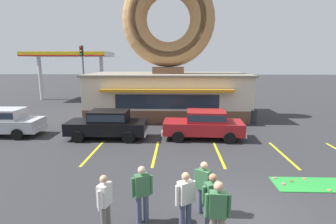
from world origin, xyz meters
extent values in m
plane|color=#2D2D30|center=(0.00, 0.00, 0.00)|extent=(160.00, 160.00, 0.00)
cube|color=brown|center=(-2.76, 14.00, 0.45)|extent=(12.00, 6.00, 0.90)
cube|color=beige|center=(-2.76, 14.00, 2.05)|extent=(12.00, 6.00, 2.30)
cube|color=gray|center=(-2.76, 14.00, 3.28)|extent=(12.30, 6.30, 0.16)
cube|color=orange|center=(-2.76, 10.70, 2.35)|extent=(9.00, 0.60, 0.20)
cube|color=#232D3D|center=(-2.76, 10.98, 1.55)|extent=(7.20, 0.03, 1.00)
cube|color=brown|center=(-2.76, 14.00, 3.61)|extent=(2.40, 1.80, 0.50)
torus|color=#B27F4C|center=(-2.76, 14.00, 7.41)|extent=(7.10, 1.90, 7.10)
torus|color=#9E6B42|center=(-2.76, 13.57, 7.41)|extent=(6.25, 1.05, 6.24)
cube|color=green|center=(3.09, 1.90, 0.01)|extent=(3.32, 1.15, 0.03)
torus|color=#D17F47|center=(3.11, 1.46, 0.05)|extent=(0.13, 0.13, 0.04)
torus|color=#D8667F|center=(1.74, 1.86, 0.05)|extent=(0.13, 0.13, 0.04)
torus|color=#D8667F|center=(1.60, 2.33, 0.05)|extent=(0.13, 0.13, 0.04)
torus|color=#D17F47|center=(2.66, 2.30, 0.05)|extent=(0.13, 0.13, 0.04)
torus|color=brown|center=(2.11, 2.09, 0.05)|extent=(0.13, 0.13, 0.04)
sphere|color=white|center=(2.67, 2.15, 0.05)|extent=(0.04, 0.04, 0.04)
cube|color=maroon|center=(-0.58, 7.47, 0.66)|extent=(4.47, 1.95, 0.68)
cube|color=maroon|center=(-0.43, 7.47, 1.30)|extent=(2.17, 1.65, 0.60)
cube|color=#232D3D|center=(-0.43, 7.47, 1.32)|extent=(2.08, 1.67, 0.36)
cube|color=silver|center=(-2.81, 7.57, 0.42)|extent=(0.17, 1.67, 0.24)
cube|color=silver|center=(1.64, 7.38, 0.42)|extent=(0.17, 1.67, 0.24)
cylinder|color=black|center=(-1.99, 6.65, 0.32)|extent=(0.65, 0.25, 0.64)
cylinder|color=black|center=(-1.91, 8.41, 0.32)|extent=(0.65, 0.25, 0.64)
cylinder|color=black|center=(0.74, 6.53, 0.32)|extent=(0.65, 0.25, 0.64)
cylinder|color=black|center=(0.82, 8.29, 0.32)|extent=(0.65, 0.25, 0.64)
cube|color=#B2B5BA|center=(-12.27, 7.67, 0.66)|extent=(4.43, 1.85, 0.68)
cube|color=#B2B5BA|center=(-12.12, 7.67, 1.30)|extent=(2.13, 1.60, 0.60)
cube|color=#232D3D|center=(-12.12, 7.67, 1.32)|extent=(2.05, 1.62, 0.36)
cube|color=silver|center=(-10.05, 7.71, 0.42)|extent=(0.13, 1.67, 0.24)
cylinder|color=black|center=(-10.89, 6.82, 0.32)|extent=(0.64, 0.23, 0.64)
cylinder|color=black|center=(-10.93, 8.57, 0.32)|extent=(0.64, 0.23, 0.64)
cube|color=black|center=(-6.00, 7.33, 0.66)|extent=(4.41, 1.78, 0.68)
cube|color=black|center=(-5.85, 7.33, 1.30)|extent=(2.11, 1.57, 0.60)
cube|color=#232D3D|center=(-5.85, 7.33, 1.32)|extent=(2.02, 1.59, 0.36)
cube|color=silver|center=(-8.23, 7.32, 0.42)|extent=(0.11, 1.67, 0.24)
cube|color=silver|center=(-3.77, 7.34, 0.42)|extent=(0.11, 1.67, 0.24)
cylinder|color=black|center=(-7.36, 6.45, 0.32)|extent=(0.64, 0.22, 0.64)
cylinder|color=black|center=(-7.36, 8.21, 0.32)|extent=(0.64, 0.22, 0.64)
cylinder|color=black|center=(-4.63, 6.46, 0.32)|extent=(0.64, 0.22, 0.64)
cylinder|color=black|center=(-4.64, 8.22, 0.32)|extent=(0.64, 0.22, 0.64)
cylinder|color=#474C66|center=(-1.23, -0.82, 0.39)|extent=(0.15, 0.15, 0.77)
cylinder|color=#474C66|center=(-1.05, -0.74, 0.39)|extent=(0.15, 0.15, 0.77)
cube|color=#386B42|center=(-1.14, -0.78, 1.05)|extent=(0.45, 0.38, 0.57)
cylinder|color=#386B42|center=(-1.37, -0.89, 1.03)|extent=(0.10, 0.10, 0.52)
cylinder|color=#386B42|center=(-0.92, -0.67, 1.03)|extent=(0.10, 0.10, 0.52)
sphere|color=#9E7051|center=(-1.14, -0.78, 1.47)|extent=(0.21, 0.21, 0.21)
cylinder|color=slate|center=(-3.82, -0.81, 0.38)|extent=(0.15, 0.15, 0.76)
cylinder|color=slate|center=(-3.87, -1.01, 0.38)|extent=(0.15, 0.15, 0.76)
cube|color=silver|center=(-3.84, -0.91, 1.04)|extent=(0.33, 0.43, 0.56)
cylinder|color=silver|center=(-3.78, -0.67, 1.01)|extent=(0.10, 0.10, 0.51)
cylinder|color=silver|center=(-3.91, -1.15, 1.01)|extent=(0.10, 0.10, 0.51)
sphere|color=tan|center=(-3.84, -0.91, 1.45)|extent=(0.20, 0.20, 0.20)
cylinder|color=#474C66|center=(-1.73, -0.71, 0.39)|extent=(0.15, 0.15, 0.78)
cylinder|color=#474C66|center=(-1.90, -0.82, 0.39)|extent=(0.15, 0.15, 0.78)
cube|color=silver|center=(-1.82, -0.76, 1.07)|extent=(0.45, 0.41, 0.57)
cylinder|color=silver|center=(-1.61, -0.63, 1.04)|extent=(0.10, 0.10, 0.53)
cylinder|color=silver|center=(-2.03, -0.90, 1.04)|extent=(0.10, 0.10, 0.53)
sphere|color=tan|center=(-1.82, -0.76, 1.49)|extent=(0.21, 0.21, 0.21)
cube|color=#386B42|center=(-1.11, -1.44, 1.13)|extent=(0.39, 0.26, 0.61)
cylinder|color=#386B42|center=(-0.86, -1.46, 1.10)|extent=(0.10, 0.10, 0.56)
cylinder|color=#386B42|center=(-1.36, -1.43, 1.10)|extent=(0.10, 0.10, 0.56)
sphere|color=tan|center=(-1.11, -1.44, 1.58)|extent=(0.22, 0.22, 0.22)
cylinder|color=#474C66|center=(-1.36, 0.04, 0.39)|extent=(0.15, 0.15, 0.77)
cylinder|color=#474C66|center=(-1.20, -0.07, 0.39)|extent=(0.15, 0.15, 0.77)
cube|color=#386B42|center=(-1.28, -0.02, 1.06)|extent=(0.45, 0.42, 0.57)
cylinder|color=#386B42|center=(-1.48, 0.13, 1.03)|extent=(0.10, 0.10, 0.52)
cylinder|color=#386B42|center=(-1.08, -0.16, 1.03)|extent=(0.10, 0.10, 0.52)
sphere|color=tan|center=(-1.28, -0.02, 1.48)|extent=(0.21, 0.21, 0.21)
cylinder|color=#474C66|center=(-2.87, -0.41, 0.39)|extent=(0.15, 0.15, 0.79)
cylinder|color=#474C66|center=(-3.06, -0.48, 0.39)|extent=(0.15, 0.15, 0.79)
cube|color=#386B42|center=(-2.96, -0.44, 1.07)|extent=(0.44, 0.36, 0.57)
cylinder|color=#386B42|center=(-2.73, -0.35, 1.04)|extent=(0.10, 0.10, 0.53)
cylinder|color=#386B42|center=(-3.20, -0.54, 1.04)|extent=(0.10, 0.10, 0.53)
sphere|color=beige|center=(-2.96, -0.44, 1.50)|extent=(0.21, 0.21, 0.21)
cylinder|color=#232833|center=(3.25, 11.20, 0.47)|extent=(0.56, 0.56, 0.95)
torus|color=black|center=(3.25, 11.20, 0.95)|extent=(0.57, 0.57, 0.05)
cylinder|color=#595B60|center=(-11.10, 18.30, 2.90)|extent=(0.16, 0.16, 5.80)
cube|color=black|center=(-11.10, 18.12, 5.25)|extent=(0.28, 0.24, 0.90)
sphere|color=red|center=(-11.10, 18.00, 5.55)|extent=(0.18, 0.18, 0.18)
sphere|color=orange|center=(-11.10, 18.00, 5.25)|extent=(0.18, 0.18, 0.18)
sphere|color=green|center=(-11.10, 18.00, 4.95)|extent=(0.18, 0.18, 0.18)
cylinder|color=silver|center=(-17.46, 22.20, 2.40)|extent=(0.40, 0.40, 4.80)
cylinder|color=silver|center=(-10.46, 22.20, 2.40)|extent=(0.40, 0.40, 4.80)
cube|color=silver|center=(-13.96, 22.20, 5.05)|extent=(9.00, 4.40, 0.50)
cube|color=yellow|center=(-13.96, 19.98, 5.05)|extent=(9.00, 0.04, 0.44)
cube|color=red|center=(-13.96, 19.96, 4.88)|extent=(9.00, 0.04, 0.12)
cube|color=yellow|center=(-6.06, 5.00, 0.00)|extent=(0.12, 3.60, 0.01)
cube|color=yellow|center=(-3.06, 5.00, 0.00)|extent=(0.12, 3.60, 0.01)
cube|color=yellow|center=(-0.06, 5.00, 0.00)|extent=(0.12, 3.60, 0.01)
cube|color=yellow|center=(2.94, 5.00, 0.00)|extent=(0.12, 3.60, 0.01)
camera|label=1|loc=(-2.04, -6.88, 4.32)|focal=28.00mm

